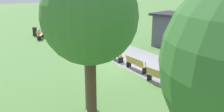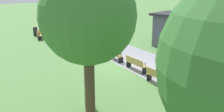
{
  "view_description": "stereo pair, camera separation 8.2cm",
  "coord_description": "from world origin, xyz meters",
  "px_view_note": "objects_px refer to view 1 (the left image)",
  "views": [
    {
      "loc": [
        14.02,
        -9.47,
        5.56
      ],
      "look_at": [
        0.0,
        -1.11,
        0.8
      ],
      "focal_mm": 40.67,
      "sensor_mm": 36.0,
      "label": 1
    },
    {
      "loc": [
        14.06,
        -9.4,
        5.56
      ],
      "look_at": [
        0.0,
        -1.11,
        0.8
      ],
      "focal_mm": 40.67,
      "sensor_mm": 36.0,
      "label": 2
    }
  ],
  "objects_px": {
    "bench_1": "(58,37)",
    "bench_7": "(189,96)",
    "lamp_post": "(72,11)",
    "bench_4": "(114,54)",
    "bench_2": "(76,41)",
    "kiosk": "(172,29)",
    "person_seated": "(117,52)",
    "trash_bin": "(35,32)",
    "tree_2": "(88,25)",
    "tree_1": "(90,18)",
    "bench_6": "(160,77)",
    "bench_3": "(95,47)",
    "bench_5": "(136,64)",
    "bench_0": "(40,34)"
  },
  "relations": [
    {
      "from": "bench_6",
      "to": "tree_2",
      "type": "distance_m",
      "value": 5.72
    },
    {
      "from": "lamp_post",
      "to": "trash_bin",
      "type": "height_order",
      "value": "lamp_post"
    },
    {
      "from": "tree_1",
      "to": "tree_2",
      "type": "xyz_separation_m",
      "value": [
        -3.2,
        1.47,
        -0.74
      ]
    },
    {
      "from": "bench_2",
      "to": "person_seated",
      "type": "distance_m",
      "value": 5.54
    },
    {
      "from": "bench_1",
      "to": "bench_7",
      "type": "distance_m",
      "value": 15.78
    },
    {
      "from": "bench_2",
      "to": "bench_0",
      "type": "bearing_deg",
      "value": -145.05
    },
    {
      "from": "bench_7",
      "to": "trash_bin",
      "type": "relative_size",
      "value": 1.95
    },
    {
      "from": "bench_4",
      "to": "bench_6",
      "type": "height_order",
      "value": "same"
    },
    {
      "from": "bench_0",
      "to": "bench_2",
      "type": "distance_m",
      "value": 5.33
    },
    {
      "from": "bench_2",
      "to": "lamp_post",
      "type": "height_order",
      "value": "lamp_post"
    },
    {
      "from": "bench_4",
      "to": "bench_6",
      "type": "relative_size",
      "value": 0.98
    },
    {
      "from": "bench_2",
      "to": "person_seated",
      "type": "bearing_deg",
      "value": 24.4
    },
    {
      "from": "bench_4",
      "to": "bench_5",
      "type": "height_order",
      "value": "same"
    },
    {
      "from": "lamp_post",
      "to": "bench_6",
      "type": "bearing_deg",
      "value": -2.74
    },
    {
      "from": "bench_7",
      "to": "tree_1",
      "type": "bearing_deg",
      "value": -93.34
    },
    {
      "from": "bench_2",
      "to": "bench_5",
      "type": "bearing_deg",
      "value": 20.42
    },
    {
      "from": "bench_4",
      "to": "lamp_post",
      "type": "bearing_deg",
      "value": -179.71
    },
    {
      "from": "lamp_post",
      "to": "bench_4",
      "type": "bearing_deg",
      "value": -2.64
    },
    {
      "from": "tree_1",
      "to": "lamp_post",
      "type": "bearing_deg",
      "value": 159.56
    },
    {
      "from": "bench_3",
      "to": "bench_5",
      "type": "height_order",
      "value": "same"
    },
    {
      "from": "bench_0",
      "to": "tree_2",
      "type": "distance_m",
      "value": 16.6
    },
    {
      "from": "person_seated",
      "to": "bench_3",
      "type": "bearing_deg",
      "value": -168.99
    },
    {
      "from": "kiosk",
      "to": "person_seated",
      "type": "bearing_deg",
      "value": -95.07
    },
    {
      "from": "lamp_post",
      "to": "bench_0",
      "type": "bearing_deg",
      "value": -112.15
    },
    {
      "from": "bench_3",
      "to": "person_seated",
      "type": "xyz_separation_m",
      "value": [
        2.84,
        0.4,
        0.16
      ]
    },
    {
      "from": "bench_4",
      "to": "tree_2",
      "type": "relative_size",
      "value": 0.34
    },
    {
      "from": "bench_5",
      "to": "tree_1",
      "type": "bearing_deg",
      "value": -47.67
    },
    {
      "from": "lamp_post",
      "to": "kiosk",
      "type": "distance_m",
      "value": 10.15
    },
    {
      "from": "kiosk",
      "to": "trash_bin",
      "type": "bearing_deg",
      "value": -155.44
    },
    {
      "from": "bench_1",
      "to": "trash_bin",
      "type": "height_order",
      "value": "trash_bin"
    },
    {
      "from": "bench_1",
      "to": "person_seated",
      "type": "xyz_separation_m",
      "value": [
        8.0,
        1.74,
        0.16
      ]
    },
    {
      "from": "person_seated",
      "to": "tree_2",
      "type": "relative_size",
      "value": 0.23
    },
    {
      "from": "bench_1",
      "to": "tree_1",
      "type": "bearing_deg",
      "value": 4.85
    },
    {
      "from": "bench_1",
      "to": "bench_4",
      "type": "height_order",
      "value": "same"
    },
    {
      "from": "bench_2",
      "to": "kiosk",
      "type": "bearing_deg",
      "value": 75.4
    },
    {
      "from": "bench_4",
      "to": "kiosk",
      "type": "height_order",
      "value": "kiosk"
    },
    {
      "from": "bench_1",
      "to": "bench_7",
      "type": "height_order",
      "value": "same"
    },
    {
      "from": "tree_2",
      "to": "person_seated",
      "type": "bearing_deg",
      "value": 138.63
    },
    {
      "from": "bench_3",
      "to": "bench_7",
      "type": "height_order",
      "value": "same"
    },
    {
      "from": "tree_1",
      "to": "trash_bin",
      "type": "relative_size",
      "value": 6.4
    },
    {
      "from": "bench_6",
      "to": "kiosk",
      "type": "height_order",
      "value": "kiosk"
    },
    {
      "from": "bench_1",
      "to": "bench_7",
      "type": "relative_size",
      "value": 1.0
    },
    {
      "from": "bench_3",
      "to": "trash_bin",
      "type": "distance_m",
      "value": 9.64
    },
    {
      "from": "bench_5",
      "to": "bench_1",
      "type": "bearing_deg",
      "value": -174.2
    },
    {
      "from": "person_seated",
      "to": "lamp_post",
      "type": "height_order",
      "value": "lamp_post"
    },
    {
      "from": "bench_1",
      "to": "lamp_post",
      "type": "xyz_separation_m",
      "value": [
        -1.2,
        2.02,
        2.24
      ]
    },
    {
      "from": "bench_4",
      "to": "trash_bin",
      "type": "bearing_deg",
      "value": -164.22
    },
    {
      "from": "tree_1",
      "to": "trash_bin",
      "type": "xyz_separation_m",
      "value": [
        -21.01,
        3.58,
        -4.14
      ]
    },
    {
      "from": "tree_2",
      "to": "lamp_post",
      "type": "distance_m",
      "value": 15.8
    },
    {
      "from": "bench_6",
      "to": "lamp_post",
      "type": "distance_m",
      "value": 14.53
    }
  ]
}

